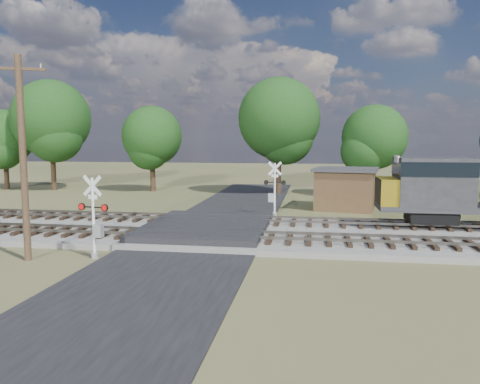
% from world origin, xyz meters
% --- Properties ---
extents(ground, '(160.00, 160.00, 0.00)m').
position_xyz_m(ground, '(0.00, 0.00, 0.00)').
color(ground, '#434D29').
rests_on(ground, ground).
extents(ballast_bed, '(140.00, 10.00, 0.30)m').
position_xyz_m(ballast_bed, '(10.00, 0.50, 0.15)').
color(ballast_bed, gray).
rests_on(ballast_bed, ground).
extents(road, '(7.00, 60.00, 0.08)m').
position_xyz_m(road, '(0.00, 0.00, 0.04)').
color(road, black).
rests_on(road, ground).
extents(crossing_panel, '(7.00, 9.00, 0.62)m').
position_xyz_m(crossing_panel, '(0.00, 0.50, 0.32)').
color(crossing_panel, '#262628').
rests_on(crossing_panel, ground).
extents(track_near, '(140.00, 2.60, 0.33)m').
position_xyz_m(track_near, '(3.12, -2.00, 0.41)').
color(track_near, black).
rests_on(track_near, ballast_bed).
extents(track_far, '(140.00, 2.60, 0.33)m').
position_xyz_m(track_far, '(3.12, 3.00, 0.41)').
color(track_far, black).
rests_on(track_far, ballast_bed).
extents(crossing_signal_near, '(1.57, 0.38, 3.91)m').
position_xyz_m(crossing_signal_near, '(-3.81, -5.97, 1.63)').
color(crossing_signal_near, silver).
rests_on(crossing_signal_near, ground).
extents(crossing_signal_far, '(1.60, 0.35, 3.96)m').
position_xyz_m(crossing_signal_far, '(3.36, 7.34, 1.65)').
color(crossing_signal_far, silver).
rests_on(crossing_signal_far, ground).
extents(utility_pole, '(2.14, 0.97, 9.25)m').
position_xyz_m(utility_pole, '(-6.75, -6.77, 4.90)').
color(utility_pole, '#331E17').
rests_on(utility_pole, ground).
extents(equipment_shed, '(5.56, 5.56, 3.27)m').
position_xyz_m(equipment_shed, '(8.72, 11.75, 1.66)').
color(equipment_shed, '#49311F').
rests_on(equipment_shed, ground).
extents(treeline, '(78.50, 10.42, 11.89)m').
position_xyz_m(treeline, '(7.05, 21.10, 6.80)').
color(treeline, black).
rests_on(treeline, ground).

